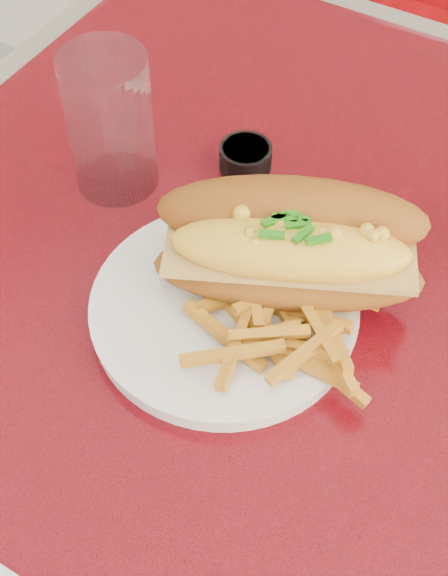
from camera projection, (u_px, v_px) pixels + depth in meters
The scene contains 7 objects.
diner_table at pixel (439, 410), 0.84m from camera, with size 1.23×0.83×0.77m.
dinner_plate at pixel (224, 309), 0.71m from camera, with size 0.25×0.25×0.02m.
mac_hoagie at pixel (290, 245), 0.69m from camera, with size 0.26×0.20×0.11m.
fries_pile at pixel (284, 321), 0.67m from camera, with size 0.12×0.11×0.04m, color gold, non-canonical shape.
fork at pixel (299, 284), 0.72m from camera, with size 0.02×0.14×0.00m.
sauce_cup_left at pixel (246, 157), 0.83m from camera, with size 0.07×0.07×0.03m.
water_tumbler at pixel (110, 123), 0.77m from camera, with size 0.08×0.08×0.15m, color #A1BFD0.
Camera 1 is at (0.02, -0.48, 1.35)m, focal length 50.00 mm.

